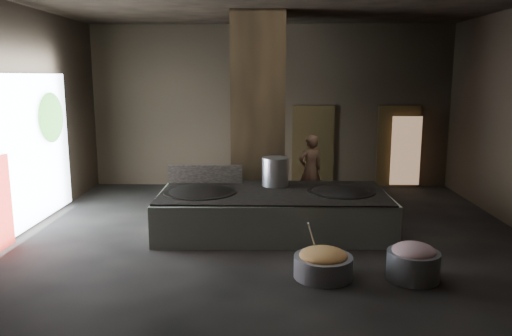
{
  "coord_description": "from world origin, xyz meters",
  "views": [
    {
      "loc": [
        -0.08,
        -9.57,
        3.1
      ],
      "look_at": [
        -0.32,
        0.43,
        1.25
      ],
      "focal_mm": 35.0,
      "sensor_mm": 36.0,
      "label": 1
    }
  ],
  "objects_px": {
    "wok_right": "(340,195)",
    "veg_basin": "(323,267)",
    "meat_basin": "(413,265)",
    "cook": "(310,170)",
    "hearth_platform": "(273,213)",
    "wok_left": "(200,196)",
    "stock_pot": "(275,172)"
  },
  "relations": [
    {
      "from": "wok_right",
      "to": "veg_basin",
      "type": "distance_m",
      "value": 2.49
    },
    {
      "from": "meat_basin",
      "to": "wok_right",
      "type": "bearing_deg",
      "value": 108.39
    },
    {
      "from": "cook",
      "to": "veg_basin",
      "type": "distance_m",
      "value": 4.61
    },
    {
      "from": "wok_right",
      "to": "cook",
      "type": "bearing_deg",
      "value": 100.77
    },
    {
      "from": "cook",
      "to": "veg_basin",
      "type": "relative_size",
      "value": 1.85
    },
    {
      "from": "hearth_platform",
      "to": "meat_basin",
      "type": "bearing_deg",
      "value": -49.01
    },
    {
      "from": "wok_right",
      "to": "cook",
      "type": "relative_size",
      "value": 0.78
    },
    {
      "from": "wok_left",
      "to": "stock_pot",
      "type": "relative_size",
      "value": 2.42
    },
    {
      "from": "meat_basin",
      "to": "wok_left",
      "type": "bearing_deg",
      "value": 147.48
    },
    {
      "from": "hearth_platform",
      "to": "meat_basin",
      "type": "xyz_separation_m",
      "value": [
        2.15,
        -2.34,
        -0.18
      ]
    },
    {
      "from": "hearth_platform",
      "to": "cook",
      "type": "relative_size",
      "value": 2.67
    },
    {
      "from": "hearth_platform",
      "to": "wok_right",
      "type": "height_order",
      "value": "wok_right"
    },
    {
      "from": "wok_left",
      "to": "veg_basin",
      "type": "xyz_separation_m",
      "value": [
        2.21,
        -2.25,
        -0.58
      ]
    },
    {
      "from": "wok_right",
      "to": "veg_basin",
      "type": "relative_size",
      "value": 1.45
    },
    {
      "from": "cook",
      "to": "meat_basin",
      "type": "height_order",
      "value": "cook"
    },
    {
      "from": "hearth_platform",
      "to": "cook",
      "type": "height_order",
      "value": "cook"
    },
    {
      "from": "veg_basin",
      "to": "meat_basin",
      "type": "bearing_deg",
      "value": -1.93
    },
    {
      "from": "wok_right",
      "to": "cook",
      "type": "height_order",
      "value": "cook"
    },
    {
      "from": "cook",
      "to": "veg_basin",
      "type": "bearing_deg",
      "value": 63.19
    },
    {
      "from": "stock_pot",
      "to": "hearth_platform",
      "type": "bearing_deg",
      "value": -95.19
    },
    {
      "from": "wok_left",
      "to": "cook",
      "type": "relative_size",
      "value": 0.84
    },
    {
      "from": "hearth_platform",
      "to": "stock_pot",
      "type": "xyz_separation_m",
      "value": [
        0.05,
        0.55,
        0.73
      ]
    },
    {
      "from": "stock_pot",
      "to": "meat_basin",
      "type": "relative_size",
      "value": 0.74
    },
    {
      "from": "hearth_platform",
      "to": "veg_basin",
      "type": "distance_m",
      "value": 2.43
    },
    {
      "from": "wok_right",
      "to": "stock_pot",
      "type": "relative_size",
      "value": 2.25
    },
    {
      "from": "wok_right",
      "to": "cook",
      "type": "distance_m",
      "value": 2.25
    },
    {
      "from": "hearth_platform",
      "to": "veg_basin",
      "type": "xyz_separation_m",
      "value": [
        0.76,
        -2.3,
        -0.23
      ]
    },
    {
      "from": "veg_basin",
      "to": "meat_basin",
      "type": "height_order",
      "value": "meat_basin"
    },
    {
      "from": "hearth_platform",
      "to": "wok_left",
      "type": "distance_m",
      "value": 1.49
    },
    {
      "from": "wok_right",
      "to": "cook",
      "type": "xyz_separation_m",
      "value": [
        -0.42,
        2.21,
        0.1
      ]
    },
    {
      "from": "stock_pot",
      "to": "wok_right",
      "type": "bearing_deg",
      "value": -21.04
    },
    {
      "from": "stock_pot",
      "to": "veg_basin",
      "type": "height_order",
      "value": "stock_pot"
    }
  ]
}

